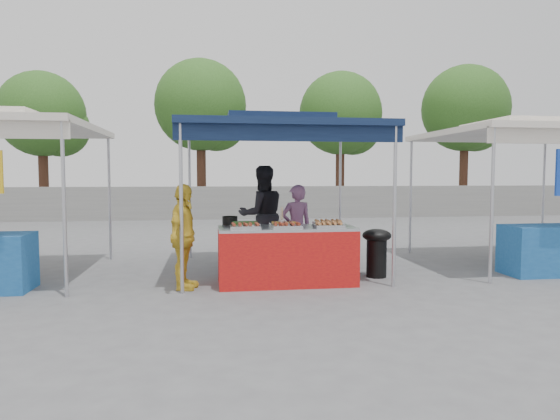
{
  "coord_description": "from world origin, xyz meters",
  "views": [
    {
      "loc": [
        -1.13,
        -7.31,
        1.61
      ],
      "look_at": [
        0.0,
        0.6,
        1.05
      ],
      "focal_mm": 32.0,
      "sensor_mm": 36.0,
      "label": 1
    }
  ],
  "objects": [
    {
      "name": "ground_plane",
      "position": [
        0.0,
        0.0,
        0.0
      ],
      "size": [
        80.0,
        80.0,
        0.0
      ],
      "primitive_type": "plane",
      "color": "#5A5A5C"
    },
    {
      "name": "food_tray_fr",
      "position": [
        0.58,
        -0.33,
        0.88
      ],
      "size": [
        0.42,
        0.3,
        0.07
      ],
      "color": "silver",
      "rests_on": "vendor_table"
    },
    {
      "name": "main_canopy",
      "position": [
        0.0,
        0.97,
        2.37
      ],
      "size": [
        3.2,
        3.2,
        2.57
      ],
      "color": "silver",
      "rests_on": "ground_plane"
    },
    {
      "name": "vendor_woman",
      "position": [
        0.32,
        0.88,
        0.73
      ],
      "size": [
        0.58,
        0.43,
        1.45
      ],
      "primitive_type": "imported",
      "rotation": [
        0.0,
        0.0,
        3.31
      ],
      "color": "#8A5780",
      "rests_on": "ground_plane"
    },
    {
      "name": "vendor_table",
      "position": [
        0.0,
        -0.1,
        0.43
      ],
      "size": [
        2.0,
        0.8,
        0.85
      ],
      "color": "red",
      "rests_on": "ground_plane"
    },
    {
      "name": "back_wall",
      "position": [
        0.0,
        11.0,
        0.6
      ],
      "size": [
        40.0,
        0.25,
        1.2
      ],
      "primitive_type": "cube",
      "color": "gray",
      "rests_on": "ground_plane"
    },
    {
      "name": "tree_1",
      "position": [
        -1.27,
        12.69,
        4.19
      ],
      "size": [
        3.61,
        3.56,
        6.13
      ],
      "color": "#412519",
      "rests_on": "ground_plane"
    },
    {
      "name": "crate_left",
      "position": [
        -0.31,
        0.61,
        0.15
      ],
      "size": [
        0.5,
        0.35,
        0.3
      ],
      "primitive_type": "cube",
      "color": "#143BA3",
      "rests_on": "ground_plane"
    },
    {
      "name": "neighbor_stall_right",
      "position": [
        4.5,
        0.57,
        1.6
      ],
      "size": [
        3.2,
        3.2,
        2.57
      ],
      "color": "silver",
      "rests_on": "ground_plane"
    },
    {
      "name": "food_tray_bm",
      "position": [
        -0.02,
        -0.02,
        0.88
      ],
      "size": [
        0.42,
        0.3,
        0.07
      ],
      "color": "silver",
      "rests_on": "vendor_table"
    },
    {
      "name": "tree_2",
      "position": [
        4.43,
        13.0,
        4.01
      ],
      "size": [
        3.48,
        3.42,
        5.87
      ],
      "color": "#412519",
      "rests_on": "ground_plane"
    },
    {
      "name": "helper_man",
      "position": [
        -0.18,
        1.59,
        0.89
      ],
      "size": [
        0.98,
        0.83,
        1.78
      ],
      "primitive_type": "imported",
      "rotation": [
        0.0,
        0.0,
        3.33
      ],
      "color": "black",
      "rests_on": "ground_plane"
    },
    {
      "name": "tree_3",
      "position": [
        9.92,
        12.99,
        4.31
      ],
      "size": [
        3.7,
        3.67,
        6.31
      ],
      "color": "#412519",
      "rests_on": "ground_plane"
    },
    {
      "name": "wok_burner",
      "position": [
        1.49,
        0.2,
        0.45
      ],
      "size": [
        0.46,
        0.46,
        0.77
      ],
      "rotation": [
        0.0,
        0.0,
        -0.15
      ],
      "color": "black",
      "rests_on": "ground_plane"
    },
    {
      "name": "food_tray_fm",
      "position": [
        -0.04,
        -0.34,
        0.88
      ],
      "size": [
        0.42,
        0.3,
        0.07
      ],
      "color": "silver",
      "rests_on": "vendor_table"
    },
    {
      "name": "food_tray_bl",
      "position": [
        -0.6,
        0.01,
        0.88
      ],
      "size": [
        0.42,
        0.3,
        0.07
      ],
      "color": "silver",
      "rests_on": "vendor_table"
    },
    {
      "name": "crate_right",
      "position": [
        0.44,
        0.48,
        0.16
      ],
      "size": [
        0.53,
        0.37,
        0.32
      ],
      "primitive_type": "cube",
      "color": "#143BA3",
      "rests_on": "ground_plane"
    },
    {
      "name": "customer_person",
      "position": [
        -1.49,
        -0.23,
        0.74
      ],
      "size": [
        0.57,
        0.94,
        1.49
      ],
      "primitive_type": "imported",
      "rotation": [
        0.0,
        0.0,
        1.31
      ],
      "color": "gold",
      "rests_on": "ground_plane"
    },
    {
      "name": "skewer_cup",
      "position": [
        -0.09,
        -0.24,
        0.91
      ],
      "size": [
        0.09,
        0.09,
        0.11
      ],
      "primitive_type": "cylinder",
      "color": "silver",
      "rests_on": "vendor_table"
    },
    {
      "name": "cooking_pot",
      "position": [
        -0.82,
        0.27,
        0.92
      ],
      "size": [
        0.23,
        0.23,
        0.14
      ],
      "primitive_type": "cylinder",
      "color": "black",
      "rests_on": "vendor_table"
    },
    {
      "name": "food_tray_br",
      "position": [
        0.65,
        0.01,
        0.88
      ],
      "size": [
        0.42,
        0.3,
        0.07
      ],
      "color": "silver",
      "rests_on": "vendor_table"
    },
    {
      "name": "tree_0",
      "position": [
        -7.28,
        13.05,
        3.8
      ],
      "size": [
        3.33,
        3.23,
        5.56
      ],
      "color": "#412519",
      "rests_on": "ground_plane"
    },
    {
      "name": "food_tray_fl",
      "position": [
        -0.63,
        -0.32,
        0.88
      ],
      "size": [
        0.42,
        0.3,
        0.07
      ],
      "color": "silver",
      "rests_on": "vendor_table"
    },
    {
      "name": "crate_stacked",
      "position": [
        0.44,
        0.48,
        0.47
      ],
      "size": [
        0.49,
        0.35,
        0.3
      ],
      "primitive_type": "cube",
      "color": "#143BA3",
      "rests_on": "crate_right"
    }
  ]
}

